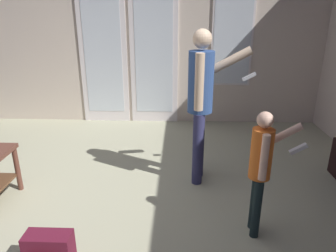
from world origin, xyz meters
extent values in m
cube|color=#ACAB8D|center=(0.00, 0.00, -0.01)|extent=(6.32, 5.23, 0.02)
cube|color=beige|center=(0.00, 2.59, 1.39)|extent=(6.32, 0.06, 2.77)
cube|color=white|center=(-0.32, 2.54, 1.02)|extent=(0.75, 0.02, 2.10)
cube|color=silver|center=(-0.32, 2.53, 1.07)|extent=(0.59, 0.01, 1.80)
cube|color=white|center=(0.48, 2.54, 1.02)|extent=(0.75, 0.02, 2.10)
cube|color=silver|center=(0.48, 2.53, 1.07)|extent=(0.59, 0.01, 1.80)
cube|color=white|center=(1.68, 2.54, 1.36)|extent=(0.63, 0.02, 1.48)
cube|color=silver|center=(1.68, 2.53, 1.36)|extent=(0.57, 0.01, 1.42)
cylinder|color=brown|center=(-0.73, 0.34, 0.23)|extent=(0.05, 0.05, 0.46)
cylinder|color=navy|center=(1.08, 0.55, 0.38)|extent=(0.11, 0.11, 0.77)
cylinder|color=navy|center=(1.11, 0.71, 0.38)|extent=(0.11, 0.11, 0.77)
cylinder|color=#335290|center=(1.09, 0.63, 1.07)|extent=(0.25, 0.25, 0.60)
sphere|color=beige|center=(1.09, 0.63, 1.48)|extent=(0.18, 0.18, 0.18)
cylinder|color=beige|center=(1.07, 0.46, 1.10)|extent=(0.09, 0.09, 0.53)
cylinder|color=beige|center=(1.35, 0.76, 1.24)|extent=(0.52, 0.16, 0.34)
cube|color=white|center=(1.58, 0.73, 1.11)|extent=(0.14, 0.06, 0.09)
cylinder|color=#19272A|center=(1.50, -0.28, 0.25)|extent=(0.07, 0.07, 0.51)
cylinder|color=#19272A|center=(1.51, -0.17, 0.25)|extent=(0.07, 0.07, 0.51)
cylinder|color=orange|center=(1.51, -0.23, 0.71)|extent=(0.17, 0.17, 0.40)
sphere|color=beige|center=(1.51, -0.23, 0.98)|extent=(0.12, 0.12, 0.12)
cylinder|color=beige|center=(1.50, -0.34, 0.73)|extent=(0.06, 0.06, 0.35)
cylinder|color=beige|center=(1.66, -0.13, 0.81)|extent=(0.33, 0.08, 0.24)
cube|color=white|center=(1.81, -0.14, 0.71)|extent=(0.14, 0.05, 0.10)
cube|color=maroon|center=(-0.01, -0.66, 0.13)|extent=(0.33, 0.15, 0.27)
camera|label=1|loc=(0.88, -2.37, 1.70)|focal=33.08mm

